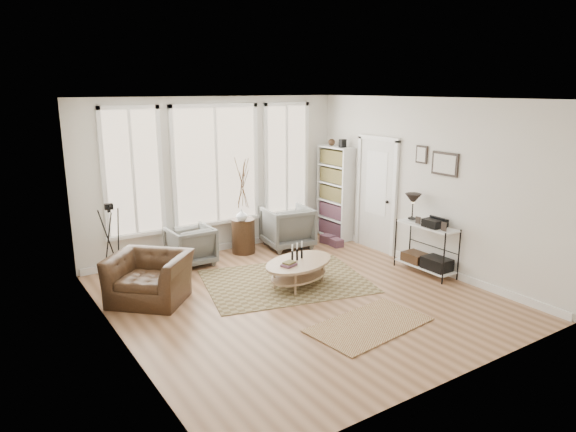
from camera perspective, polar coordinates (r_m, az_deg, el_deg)
room at (r=7.37m, az=1.28°, el=1.37°), size 5.50×5.54×2.90m
bay_window at (r=9.62m, az=-7.97°, el=5.34°), size 4.14×0.12×2.24m
door at (r=9.86m, az=9.81°, el=2.61°), size 0.09×1.06×2.22m
bookcase at (r=10.61m, az=5.29°, el=2.64°), size 0.31×0.85×2.06m
low_shelf at (r=8.90m, az=15.08°, el=-2.98°), size 0.38×1.08×1.30m
wall_art at (r=8.78m, az=16.38°, el=5.84°), size 0.04×0.88×0.44m
rug_main at (r=8.36m, az=-0.23°, el=-7.25°), size 2.92×2.45×0.01m
rug_runner at (r=6.99m, az=9.01°, el=-11.83°), size 1.71×1.08×0.01m
coffee_table at (r=8.08m, az=1.18°, el=-5.65°), size 1.48×1.18×0.59m
armchair_left at (r=9.21m, az=-10.75°, el=-3.26°), size 0.74×0.76×0.69m
armchair_right at (r=10.01m, az=-0.07°, el=-1.23°), size 0.98×1.01×0.81m
side_table at (r=9.59m, az=-5.05°, el=0.97°), size 0.44×0.44×1.84m
vase at (r=9.49m, az=-5.16°, el=0.11°), size 0.23×0.23×0.22m
accent_chair at (r=7.81m, az=-15.14°, el=-6.64°), size 1.43×1.43×0.70m
tripod_camera at (r=8.63m, az=-18.96°, el=-3.23°), size 0.46×0.46×1.29m
book_stack_near at (r=10.38m, az=4.42°, el=-2.56°), size 0.26×0.30×0.17m
book_stack_far at (r=10.17m, az=5.41°, el=-2.97°), size 0.20×0.25×0.16m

